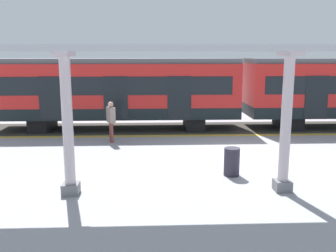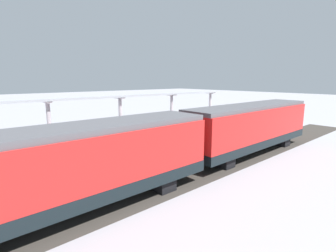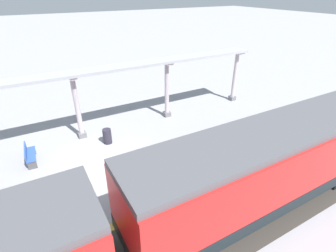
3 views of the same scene
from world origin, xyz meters
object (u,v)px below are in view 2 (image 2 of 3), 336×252
object	(u,v)px
bench_near_end	(96,145)
train_near_carriage	(250,128)
canopy_pillar_nearest	(210,109)
trash_bin	(141,137)
passenger_waiting_near_edge	(217,131)
bench_mid_platform	(1,161)
canopy_pillar_third	(121,119)
canopy_pillar_fourth	(50,128)
train_far_carriage	(78,168)
canopy_pillar_second	(172,113)
platform_info_sign	(85,142)

from	to	relation	value
bench_near_end	train_near_carriage	bearing A→B (deg)	-133.65
canopy_pillar_nearest	train_near_carriage	bearing A→B (deg)	144.44
canopy_pillar_nearest	bench_near_end	xyz separation A→B (m)	(-1.23, 14.48, -1.46)
train_near_carriage	trash_bin	bearing A→B (deg)	28.47
trash_bin	bench_near_end	bearing A→B (deg)	87.78
bench_near_end	passenger_waiting_near_edge	size ratio (longest dim) A/B	0.87
canopy_pillar_nearest	bench_mid_platform	distance (m)	20.42
train_near_carriage	trash_bin	world-z (taller)	train_near_carriage
canopy_pillar_third	canopy_pillar_fourth	distance (m)	5.60
bench_near_end	bench_mid_platform	xyz separation A→B (m)	(0.31, 5.87, 0.00)
train_near_carriage	passenger_waiting_near_edge	xyz separation A→B (m)	(2.96, -0.06, -0.74)
train_far_carriage	canopy_pillar_third	bearing A→B (deg)	-38.55
canopy_pillar_second	canopy_pillar_fourth	size ratio (longest dim) A/B	1.00
canopy_pillar_second	platform_info_sign	xyz separation A→B (m)	(-3.36, 10.25, -0.58)
canopy_pillar_second	bench_mid_platform	world-z (taller)	canopy_pillar_second
bench_near_end	bench_mid_platform	distance (m)	5.87
passenger_waiting_near_edge	platform_info_sign	bearing A→B (deg)	74.95
trash_bin	train_near_carriage	bearing A→B (deg)	-151.53
trash_bin	train_far_carriage	bearing A→B (deg)	132.52
canopy_pillar_nearest	bench_near_end	bearing A→B (deg)	94.87
canopy_pillar_nearest	bench_mid_platform	size ratio (longest dim) A/B	2.47
train_near_carriage	bench_near_end	bearing A→B (deg)	46.35
canopy_pillar_second	train_far_carriage	bearing A→B (deg)	124.80
platform_info_sign	bench_mid_platform	bearing A→B (deg)	60.02
platform_info_sign	passenger_waiting_near_edge	world-z (taller)	platform_info_sign
canopy_pillar_nearest	trash_bin	bearing A→B (deg)	97.53
train_far_carriage	bench_mid_platform	bearing A→B (deg)	11.34
canopy_pillar_third	bench_mid_platform	bearing A→B (deg)	96.00
canopy_pillar_third	passenger_waiting_near_edge	distance (m)	8.02
canopy_pillar_fourth	bench_near_end	size ratio (longest dim) A/B	2.47
trash_bin	platform_info_sign	distance (m)	6.02
canopy_pillar_fourth	platform_info_sign	bearing A→B (deg)	-161.91
train_far_carriage	canopy_pillar_nearest	xyz separation A→B (m)	(8.95, -18.74, 0.08)
canopy_pillar_second	bench_mid_platform	size ratio (longest dim) A/B	2.47
train_near_carriage	canopy_pillar_third	distance (m)	10.35
canopy_pillar_second	passenger_waiting_near_edge	size ratio (longest dim) A/B	2.16
train_near_carriage	canopy_pillar_fourth	size ratio (longest dim) A/B	3.13
canopy_pillar_nearest	platform_info_sign	size ratio (longest dim) A/B	1.71
canopy_pillar_second	bench_mid_platform	distance (m)	14.58
canopy_pillar_nearest	bench_near_end	world-z (taller)	canopy_pillar_nearest
passenger_waiting_near_edge	bench_mid_platform	bearing A→B (deg)	70.10
canopy_pillar_fourth	trash_bin	size ratio (longest dim) A/B	4.32
platform_info_sign	canopy_pillar_third	bearing A→B (deg)	-53.29
bench_mid_platform	platform_info_sign	size ratio (longest dim) A/B	0.69
canopy_pillar_nearest	canopy_pillar_second	distance (m)	5.87
canopy_pillar_fourth	train_far_carriage	bearing A→B (deg)	170.32
train_far_carriage	canopy_pillar_nearest	size ratio (longest dim) A/B	3.13
train_near_carriage	canopy_pillar_second	xyz separation A→B (m)	(8.95, -0.53, 0.08)
canopy_pillar_third	bench_near_end	distance (m)	3.45
canopy_pillar_fourth	bench_mid_platform	bearing A→B (deg)	106.32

